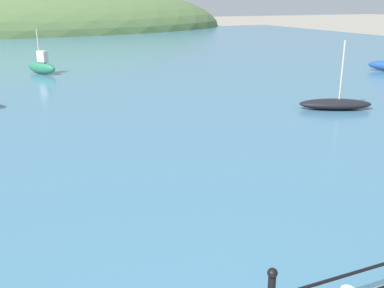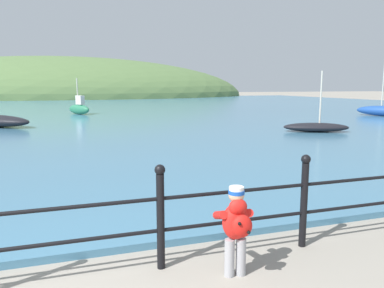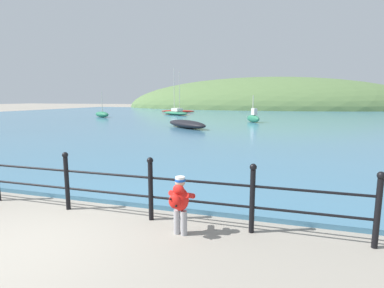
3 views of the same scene
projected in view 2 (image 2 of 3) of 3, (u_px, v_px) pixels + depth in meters
The scene contains 6 objects.
water at pixel (61, 109), 32.39m from camera, with size 80.00×60.00×0.10m, color teal.
far_hillside at pixel (64, 97), 65.32m from camera, with size 65.44×35.99×13.82m.
child_in_coat at pixel (236, 223), 3.99m from camera, with size 0.41×0.55×1.00m.
boat_twin_mast at pixel (79, 108), 25.40m from camera, with size 1.63×2.17×2.43m.
boat_nearest_quay at pixel (316, 127), 15.91m from camera, with size 2.87×1.98×2.55m.
boat_far_left at pixel (384, 111), 23.99m from camera, with size 2.29×3.43×4.41m.
Camera 2 is at (0.61, -2.41, 2.07)m, focal length 35.00 mm.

